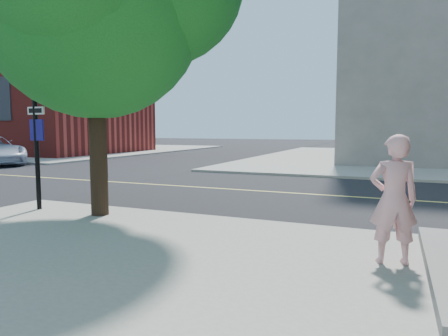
% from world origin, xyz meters
% --- Properties ---
extents(ground, '(140.00, 140.00, 0.00)m').
position_xyz_m(ground, '(0.00, 0.00, 0.00)').
color(ground, black).
rests_on(ground, ground).
extents(road_ew, '(140.00, 9.00, 0.01)m').
position_xyz_m(road_ew, '(0.00, 4.50, 0.01)').
color(road_ew, black).
rests_on(road_ew, ground).
extents(sidewalk_nw, '(26.00, 25.00, 0.12)m').
position_xyz_m(sidewalk_nw, '(-23.00, 21.50, 0.06)').
color(sidewalk_nw, gray).
rests_on(sidewalk_nw, ground).
extents(church, '(15.20, 12.00, 14.40)m').
position_xyz_m(church, '(-20.00, 18.00, 7.18)').
color(church, maroon).
rests_on(church, sidewalk_nw).
extents(man_on_phone, '(0.78, 0.61, 1.87)m').
position_xyz_m(man_on_phone, '(7.96, -1.95, 1.05)').
color(man_on_phone, '#DC9CA2').
rests_on(man_on_phone, sidewalk_se).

